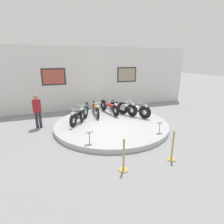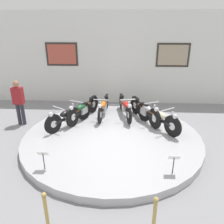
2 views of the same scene
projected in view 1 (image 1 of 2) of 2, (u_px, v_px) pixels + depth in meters
name	position (u px, v px, depth m)	size (l,w,h in m)	color
ground_plane	(111.00, 126.00, 8.62)	(60.00, 60.00, 0.00)	gray
display_platform	(111.00, 124.00, 8.59)	(5.45, 5.45, 0.21)	#ADADB2
back_wall	(92.00, 79.00, 11.39)	(14.00, 0.22, 3.94)	silver
motorcycle_black	(79.00, 115.00, 8.42)	(1.17, 1.66, 0.79)	black
motorcycle_green	(85.00, 111.00, 9.08)	(0.82, 1.90, 0.81)	black
motorcycle_orange	(96.00, 108.00, 9.62)	(0.54, 1.96, 0.78)	black
motorcycle_red	(110.00, 107.00, 9.88)	(0.58, 1.97, 0.80)	black
motorcycle_silver	(123.00, 107.00, 9.78)	(0.91, 1.86, 0.82)	black
motorcycle_cream	(134.00, 109.00, 9.37)	(1.20, 1.70, 0.81)	black
info_placard_front_left	(89.00, 134.00, 6.31)	(0.26, 0.11, 0.51)	#333338
info_placard_front_centre	(160.00, 124.00, 7.27)	(0.26, 0.11, 0.51)	#333338
visitor_standing	(37.00, 109.00, 8.17)	(0.36, 0.22, 1.63)	#2D2D38
stanchion_post_left_of_entry	(124.00, 160.00, 5.09)	(0.28, 0.28, 1.02)	tan
stanchion_post_right_of_entry	(172.00, 150.00, 5.64)	(0.28, 0.28, 1.02)	tan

